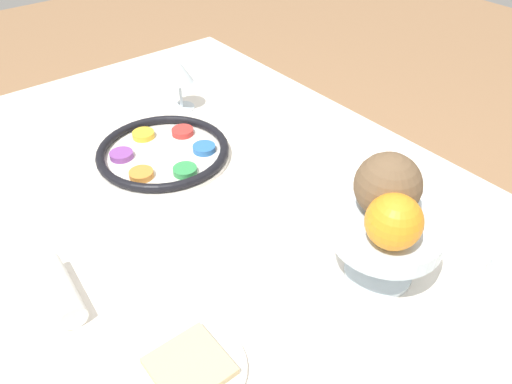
{
  "coord_description": "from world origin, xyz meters",
  "views": [
    {
      "loc": [
        0.67,
        -0.39,
        1.41
      ],
      "look_at": [
        0.07,
        0.09,
        0.8
      ],
      "focal_mm": 35.0,
      "sensor_mm": 36.0,
      "label": 1
    }
  ],
  "objects_px": {
    "seder_plate": "(163,152)",
    "wine_glass": "(178,72)",
    "coconut": "(388,185)",
    "fruit_stand": "(386,236)",
    "napkin_roll": "(60,290)",
    "bread_plate": "(190,369)",
    "orange_fruit": "(394,222)",
    "cup_near": "(511,275)"
  },
  "relations": [
    {
      "from": "seder_plate",
      "to": "wine_glass",
      "type": "xyz_separation_m",
      "value": [
        -0.17,
        0.16,
        0.09
      ]
    },
    {
      "from": "seder_plate",
      "to": "coconut",
      "type": "bearing_deg",
      "value": 13.99
    },
    {
      "from": "fruit_stand",
      "to": "napkin_roll",
      "type": "xyz_separation_m",
      "value": [
        -0.29,
        -0.45,
        -0.07
      ]
    },
    {
      "from": "bread_plate",
      "to": "wine_glass",
      "type": "bearing_deg",
      "value": 149.02
    },
    {
      "from": "wine_glass",
      "to": "orange_fruit",
      "type": "xyz_separation_m",
      "value": [
        0.75,
        -0.08,
        0.06
      ]
    },
    {
      "from": "bread_plate",
      "to": "napkin_roll",
      "type": "bearing_deg",
      "value": -159.2
    },
    {
      "from": "orange_fruit",
      "to": "napkin_roll",
      "type": "xyz_separation_m",
      "value": [
        -0.31,
        -0.42,
        -0.14
      ]
    },
    {
      "from": "coconut",
      "to": "seder_plate",
      "type": "bearing_deg",
      "value": -166.01
    },
    {
      "from": "wine_glass",
      "to": "fruit_stand",
      "type": "distance_m",
      "value": 0.72
    },
    {
      "from": "coconut",
      "to": "bread_plate",
      "type": "xyz_separation_m",
      "value": [
        -0.02,
        -0.38,
        -0.16
      ]
    },
    {
      "from": "fruit_stand",
      "to": "seder_plate",
      "type": "bearing_deg",
      "value": -168.43
    },
    {
      "from": "cup_near",
      "to": "seder_plate",
      "type": "bearing_deg",
      "value": -159.99
    },
    {
      "from": "wine_glass",
      "to": "bread_plate",
      "type": "distance_m",
      "value": 0.79
    },
    {
      "from": "seder_plate",
      "to": "coconut",
      "type": "xyz_separation_m",
      "value": [
        0.52,
        0.13,
        0.15
      ]
    },
    {
      "from": "seder_plate",
      "to": "cup_near",
      "type": "bearing_deg",
      "value": 20.01
    },
    {
      "from": "seder_plate",
      "to": "coconut",
      "type": "height_order",
      "value": "coconut"
    },
    {
      "from": "fruit_stand",
      "to": "orange_fruit",
      "type": "bearing_deg",
      "value": -48.67
    },
    {
      "from": "seder_plate",
      "to": "fruit_stand",
      "type": "distance_m",
      "value": 0.56
    },
    {
      "from": "napkin_roll",
      "to": "cup_near",
      "type": "bearing_deg",
      "value": 53.37
    },
    {
      "from": "orange_fruit",
      "to": "cup_near",
      "type": "height_order",
      "value": "orange_fruit"
    },
    {
      "from": "orange_fruit",
      "to": "cup_near",
      "type": "bearing_deg",
      "value": 54.04
    },
    {
      "from": "cup_near",
      "to": "fruit_stand",
      "type": "bearing_deg",
      "value": -137.49
    },
    {
      "from": "seder_plate",
      "to": "orange_fruit",
      "type": "xyz_separation_m",
      "value": [
        0.57,
        0.08,
        0.14
      ]
    },
    {
      "from": "orange_fruit",
      "to": "napkin_roll",
      "type": "height_order",
      "value": "orange_fruit"
    },
    {
      "from": "napkin_roll",
      "to": "orange_fruit",
      "type": "bearing_deg",
      "value": 53.1
    },
    {
      "from": "fruit_stand",
      "to": "coconut",
      "type": "distance_m",
      "value": 0.09
    },
    {
      "from": "orange_fruit",
      "to": "bread_plate",
      "type": "bearing_deg",
      "value": -102.25
    },
    {
      "from": "wine_glass",
      "to": "cup_near",
      "type": "relative_size",
      "value": 1.77
    },
    {
      "from": "bread_plate",
      "to": "napkin_roll",
      "type": "distance_m",
      "value": 0.26
    },
    {
      "from": "fruit_stand",
      "to": "orange_fruit",
      "type": "height_order",
      "value": "orange_fruit"
    },
    {
      "from": "wine_glass",
      "to": "napkin_roll",
      "type": "height_order",
      "value": "wine_glass"
    },
    {
      "from": "wine_glass",
      "to": "napkin_roll",
      "type": "relative_size",
      "value": 0.96
    },
    {
      "from": "wine_glass",
      "to": "orange_fruit",
      "type": "relative_size",
      "value": 1.59
    },
    {
      "from": "coconut",
      "to": "fruit_stand",
      "type": "bearing_deg",
      "value": -32.98
    },
    {
      "from": "orange_fruit",
      "to": "napkin_roll",
      "type": "distance_m",
      "value": 0.54
    },
    {
      "from": "orange_fruit",
      "to": "coconut",
      "type": "distance_m",
      "value": 0.08
    },
    {
      "from": "orange_fruit",
      "to": "wine_glass",
      "type": "bearing_deg",
      "value": 173.98
    },
    {
      "from": "fruit_stand",
      "to": "orange_fruit",
      "type": "xyz_separation_m",
      "value": [
        0.03,
        -0.03,
        0.07
      ]
    },
    {
      "from": "bread_plate",
      "to": "cup_near",
      "type": "bearing_deg",
      "value": 68.43
    },
    {
      "from": "wine_glass",
      "to": "cup_near",
      "type": "bearing_deg",
      "value": 6.36
    },
    {
      "from": "orange_fruit",
      "to": "napkin_roll",
      "type": "relative_size",
      "value": 0.6
    },
    {
      "from": "seder_plate",
      "to": "bread_plate",
      "type": "bearing_deg",
      "value": -26.39
    }
  ]
}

